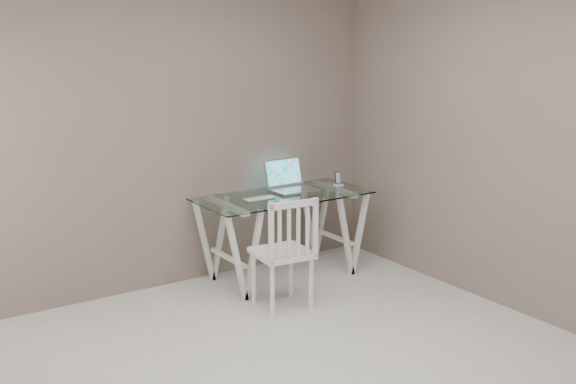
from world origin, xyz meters
The scene contains 7 objects.
room centered at (-0.06, 0.02, 1.72)m, with size 4.50×4.52×2.71m.
desk centered at (0.91, 1.85, 0.38)m, with size 1.50×0.70×0.75m.
chair centered at (0.52, 1.21, 0.50)m, with size 0.46×0.46×0.91m.
laptop centered at (1.07, 1.99, 0.81)m, with size 0.38×0.34×0.27m.
keyboard centered at (0.66, 1.84, 0.75)m, with size 0.27×0.11×0.01m, color silver.
mouse centered at (0.75, 1.59, 0.76)m, with size 0.11×0.07×0.04m, color silver.
phone_dock centered at (1.53, 1.88, 0.78)m, with size 0.07×0.07×0.13m.
Camera 1 is at (-2.41, -3.19, 2.20)m, focal length 45.00 mm.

